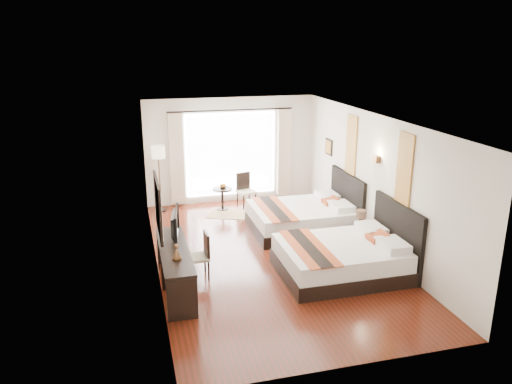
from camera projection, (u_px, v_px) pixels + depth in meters
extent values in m
cube|color=#3D190B|center=(269.00, 256.00, 10.20)|extent=(4.50, 7.50, 0.01)
cube|color=white|center=(270.00, 119.00, 9.37)|extent=(4.50, 7.50, 0.02)
cube|color=silver|center=(374.00, 182.00, 10.33)|extent=(0.01, 7.50, 2.80)
cube|color=silver|center=(154.00, 199.00, 9.24)|extent=(0.01, 7.50, 2.80)
cube|color=silver|center=(231.00, 150.00, 13.25)|extent=(4.50, 0.01, 2.80)
cube|color=silver|center=(352.00, 273.00, 6.32)|extent=(4.50, 0.01, 2.80)
cube|color=white|center=(231.00, 154.00, 13.26)|extent=(2.40, 0.02, 2.20)
cube|color=white|center=(231.00, 155.00, 13.21)|extent=(2.30, 0.02, 2.10)
cube|color=#BFAD94|center=(176.00, 159.00, 12.83)|extent=(0.35, 0.14, 2.35)
cube|color=#BFAD94|center=(284.00, 153.00, 13.53)|extent=(0.35, 0.14, 2.35)
cube|color=brown|center=(404.00, 170.00, 9.11)|extent=(0.03, 0.50, 1.35)
cube|color=brown|center=(351.00, 145.00, 11.20)|extent=(0.03, 0.50, 1.35)
cube|color=#4D321B|center=(377.00, 159.00, 10.02)|extent=(0.10, 0.14, 0.14)
cube|color=black|center=(158.00, 207.00, 8.34)|extent=(0.04, 1.25, 0.95)
cube|color=white|center=(160.00, 206.00, 8.35)|extent=(0.01, 1.12, 0.82)
cube|color=black|center=(339.00, 267.00, 9.36)|extent=(2.23, 1.74, 0.27)
cube|color=white|center=(340.00, 252.00, 9.27)|extent=(2.17, 1.70, 0.33)
cube|color=black|center=(397.00, 236.00, 9.48)|extent=(0.08, 1.74, 1.31)
cube|color=#994D18|center=(309.00, 247.00, 9.07)|extent=(0.60, 1.80, 0.02)
cube|color=black|center=(300.00, 225.00, 11.45)|extent=(2.21, 1.72, 0.27)
cube|color=white|center=(300.00, 213.00, 11.37)|extent=(2.15, 1.68, 0.32)
cube|color=black|center=(347.00, 200.00, 11.58)|extent=(0.08, 1.72, 1.29)
cube|color=#994D18|center=(274.00, 208.00, 11.17)|extent=(0.59, 1.78, 0.02)
cube|color=black|center=(362.00, 239.00, 10.46)|extent=(0.38, 0.47, 0.45)
cylinder|color=black|center=(361.00, 222.00, 10.40)|extent=(0.09, 0.09, 0.18)
cylinder|color=#422D20|center=(361.00, 214.00, 10.35)|extent=(0.21, 0.21, 0.16)
imported|color=black|center=(365.00, 225.00, 10.25)|extent=(0.17, 0.17, 0.13)
cube|color=black|center=(175.00, 269.00, 8.74)|extent=(0.50, 2.20, 0.76)
imported|color=black|center=(172.00, 224.00, 9.07)|extent=(0.25, 0.91, 0.52)
cube|color=tan|center=(197.00, 257.00, 9.13)|extent=(0.42, 0.42, 0.05)
cube|color=black|center=(207.00, 244.00, 9.11)|extent=(0.06, 0.38, 0.45)
cylinder|color=black|center=(161.00, 210.00, 12.83)|extent=(0.26, 0.26, 0.03)
cylinder|color=#4D321B|center=(160.00, 183.00, 12.62)|extent=(0.03, 0.03, 1.44)
cylinder|color=beige|center=(158.00, 152.00, 12.38)|extent=(0.34, 0.34, 0.30)
cylinder|color=black|center=(222.00, 199.00, 12.86)|extent=(0.49, 0.49, 0.57)
imported|color=#4E3A1B|center=(223.00, 187.00, 12.80)|extent=(0.24, 0.24, 0.05)
cube|color=tan|center=(246.00, 192.00, 13.01)|extent=(0.51, 0.51, 0.06)
cube|color=black|center=(243.00, 181.00, 13.09)|extent=(0.39, 0.14, 0.46)
cube|color=tan|center=(232.00, 214.00, 12.60)|extent=(1.39, 1.18, 0.01)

